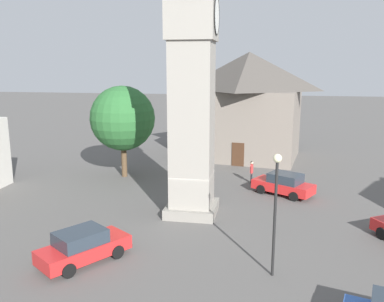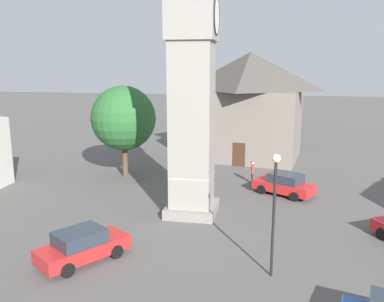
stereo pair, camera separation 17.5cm
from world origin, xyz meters
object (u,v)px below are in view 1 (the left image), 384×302
Objects in this scene: car_silver_kerb at (83,246)px; building_hall_far at (248,105)px; lamp_post at (276,197)px; clock_tower at (192,32)px; tree at (123,118)px; pedestrian at (252,170)px; car_white_side at (284,184)px.

car_silver_kerb is 24.19m from building_hall_far.
building_hall_far is (22.96, -6.26, 4.35)m from car_silver_kerb.
building_hall_far is at bearing 5.50° from lamp_post.
clock_tower is 11.54m from tree.
clock_tower is 10.74m from lamp_post.
car_silver_kerb is 15.73m from pedestrian.
clock_tower is 3.42× the size of lamp_post.
lamp_post is (-13.76, -1.40, 2.52)m from pedestrian.
pedestrian is 14.06m from lamp_post.
building_hall_far is (16.06, -2.51, -5.47)m from clock_tower.
clock_tower is at bearing 171.13° from building_hall_far.
clock_tower reaches higher than tree.
lamp_post is (-6.60, -4.69, -7.06)m from clock_tower.
clock_tower reaches higher than car_white_side.
tree is 0.67× the size of building_hall_far.
car_silver_kerb is 14.87m from car_white_side.
building_hall_far is 2.04× the size of lamp_post.
pedestrian is at bearing -26.61° from car_silver_kerb.
clock_tower reaches higher than lamp_post.
building_hall_far reaches higher than car_silver_kerb.
tree is (0.04, 10.13, 3.69)m from pedestrian.
building_hall_far reaches higher than car_white_side.
car_silver_kerb is at bearing -167.65° from tree.
tree is at bearing 89.77° from pedestrian.
pedestrian is at bearing -174.95° from building_hall_far.
lamp_post is (-11.29, 0.89, 2.76)m from car_white_side.
lamp_post is at bearing -87.97° from car_silver_kerb.
building_hall_far reaches higher than pedestrian.
car_white_side is (11.59, -9.32, 0.00)m from car_silver_kerb.
clock_tower is 1.68× the size of building_hall_far.
pedestrian reaches higher than car_silver_kerb.
pedestrian is at bearing 5.79° from lamp_post.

